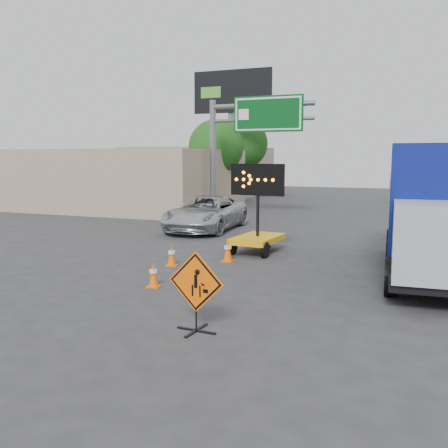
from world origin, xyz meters
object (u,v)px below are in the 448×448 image
Objects in this scene: arrow_board at (258,233)px; pickup_truck at (206,213)px; box_truck at (434,217)px; construction_sign at (196,289)px.

arrow_board is 0.55× the size of pickup_truck.
pickup_truck is at bearing 145.51° from box_truck.
pickup_truck is (-4.16, 4.58, 0.10)m from arrow_board.
arrow_board reaches higher than pickup_truck.
construction_sign is 0.50× the size of arrow_board.
construction_sign is 8.39m from box_truck.
box_truck is at bearing -8.38° from arrow_board.
pickup_truck is at bearing 137.16° from arrow_board.
construction_sign is 14.24m from pickup_truck.
pickup_truck is (-5.68, 13.06, -0.05)m from construction_sign.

